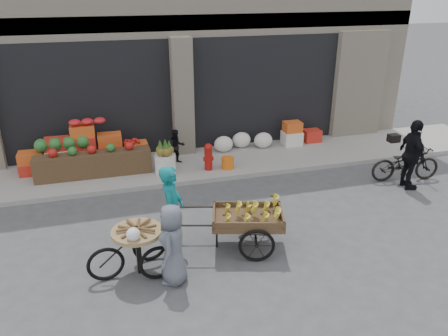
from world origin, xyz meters
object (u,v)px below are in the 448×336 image
object	(u,v)px
seated_person	(177,147)
vendor_woman	(172,210)
fire_hydrant	(208,156)
bicycle	(406,163)
banana_cart	(245,216)
tricycle_cart	(137,244)
pineapple_bin	(165,164)
orange_bucket	(228,163)
vendor_grey	(173,245)
cyclist	(412,155)

from	to	relation	value
seated_person	vendor_woman	xyz separation A→B (m)	(-0.76, -3.87, 0.26)
fire_hydrant	bicycle	xyz separation A→B (m)	(4.60, -1.71, -0.05)
seated_person	bicycle	bearing A→B (deg)	-33.98
banana_cart	vendor_woman	distance (m)	1.32
tricycle_cart	bicycle	xyz separation A→B (m)	(6.73, 2.02, -0.11)
bicycle	pineapple_bin	bearing A→B (deg)	82.07
orange_bucket	banana_cart	bearing A→B (deg)	-101.09
seated_person	tricycle_cart	size ratio (longest dim) A/B	0.64
vendor_woman	bicycle	xyz separation A→B (m)	(6.05, 1.51, -0.39)
vendor_grey	vendor_woman	bearing A→B (deg)	-165.24
banana_cart	vendor_woman	world-z (taller)	vendor_woman
seated_person	vendor_grey	bearing A→B (deg)	-110.73
banana_cart	fire_hydrant	bearing A→B (deg)	102.84
pineapple_bin	orange_bucket	xyz separation A→B (m)	(1.60, -0.10, -0.10)
fire_hydrant	vendor_grey	bearing A→B (deg)	-111.31
pineapple_bin	cyclist	size ratio (longest dim) A/B	0.31
vendor_woman	cyclist	world-z (taller)	cyclist
orange_bucket	vendor_woman	bearing A→B (deg)	-121.71
seated_person	vendor_grey	xyz separation A→B (m)	(-0.90, -4.76, 0.11)
pineapple_bin	bicycle	distance (m)	5.96
banana_cart	tricycle_cart	bearing A→B (deg)	-157.06
seated_person	bicycle	size ratio (longest dim) A/B	0.54
orange_bucket	vendor_grey	size ratio (longest dim) A/B	0.23
orange_bucket	tricycle_cart	world-z (taller)	tricycle_cart
seated_person	tricycle_cart	distance (m)	4.61
bicycle	orange_bucket	bearing A→B (deg)	77.19
banana_cart	cyclist	bearing A→B (deg)	32.41
tricycle_cart	orange_bucket	bearing A→B (deg)	47.93
tricycle_cart	vendor_grey	bearing A→B (deg)	-41.48
orange_bucket	seated_person	bearing A→B (deg)	149.74
vendor_grey	cyclist	xyz separation A→B (m)	(6.00, 2.00, 0.15)
vendor_woman	orange_bucket	bearing A→B (deg)	-13.34
pineapple_bin	tricycle_cart	distance (m)	3.93
vendor_woman	tricycle_cart	xyz separation A→B (m)	(-0.68, -0.51, -0.28)
fire_hydrant	bicycle	world-z (taller)	bicycle
cyclist	bicycle	bearing A→B (deg)	-17.36
banana_cart	vendor_woman	xyz separation A→B (m)	(-1.29, 0.26, 0.18)
fire_hydrant	cyclist	bearing A→B (deg)	-25.60
tricycle_cart	seated_person	bearing A→B (deg)	65.39
pineapple_bin	fire_hydrant	world-z (taller)	fire_hydrant
seated_person	banana_cart	distance (m)	4.16
banana_cart	tricycle_cart	distance (m)	1.98
vendor_woman	cyclist	size ratio (longest dim) A/B	0.99
cyclist	vendor_grey	bearing A→B (deg)	117.65
banana_cart	bicycle	world-z (taller)	banana_cart
bicycle	cyclist	xyz separation A→B (m)	(-0.20, -0.40, 0.40)
vendor_woman	vendor_grey	size ratio (longest dim) A/B	1.21
cyclist	seated_person	bearing A→B (deg)	70.80
vendor_grey	bicycle	xyz separation A→B (m)	(6.20, 2.40, -0.25)
orange_bucket	vendor_woman	world-z (taller)	vendor_woman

